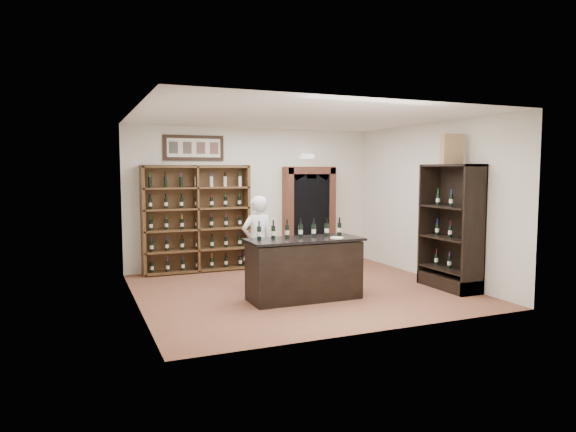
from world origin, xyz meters
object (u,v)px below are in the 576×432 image
at_px(counter_bottle_0, 259,233).
at_px(wine_crate, 452,149).
at_px(wine_shelf, 196,219).
at_px(tasting_counter, 304,269).
at_px(shopkeeper, 257,242).
at_px(side_cabinet, 451,246).

bearing_deg(counter_bottle_0, wine_crate, -8.04).
xyz_separation_m(wine_shelf, counter_bottle_0, (0.38, -2.79, 0.01)).
relative_size(tasting_counter, shopkeeper, 1.14).
bearing_deg(tasting_counter, side_cabinet, -6.28).
bearing_deg(tasting_counter, wine_shelf, 110.56).
bearing_deg(side_cabinet, wine_crate, -158.20).
distance_m(counter_bottle_0, wine_crate, 3.66).
distance_m(counter_bottle_0, side_cabinet, 3.49).
distance_m(wine_shelf, tasting_counter, 3.19).
relative_size(tasting_counter, counter_bottle_0, 6.27).
bearing_deg(shopkeeper, wine_crate, 145.14).
distance_m(side_cabinet, wine_crate, 1.71).
bearing_deg(tasting_counter, wine_crate, -7.07).
distance_m(wine_shelf, shopkeeper, 2.01).
height_order(counter_bottle_0, shopkeeper, shopkeeper).
bearing_deg(side_cabinet, wine_shelf, 139.79).
xyz_separation_m(wine_shelf, wine_crate, (3.75, -3.26, 1.36)).
relative_size(wine_shelf, counter_bottle_0, 7.33).
relative_size(counter_bottle_0, side_cabinet, 0.14).
relative_size(counter_bottle_0, wine_crate, 0.58).
height_order(tasting_counter, counter_bottle_0, counter_bottle_0).
bearing_deg(wine_shelf, shopkeeper, -70.50).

